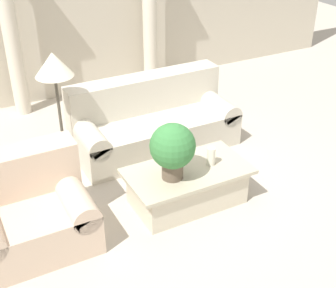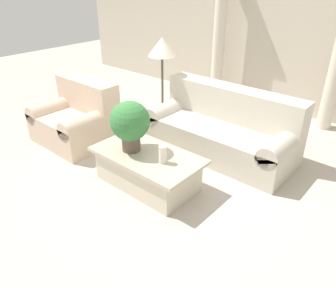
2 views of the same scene
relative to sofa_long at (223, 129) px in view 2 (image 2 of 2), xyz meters
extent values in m
plane|color=#BCB2A3|center=(-0.28, -0.82, -0.35)|extent=(16.00, 16.00, 0.00)
cube|color=beige|center=(-0.28, 2.12, 1.25)|extent=(10.00, 0.06, 3.20)
cube|color=beige|center=(0.00, -0.07, -0.13)|extent=(2.09, 0.91, 0.44)
cube|color=beige|center=(0.00, 0.23, 0.32)|extent=(2.09, 0.32, 0.47)
cylinder|color=beige|center=(-0.90, -0.07, 0.08)|extent=(0.28, 0.91, 0.28)
cylinder|color=beige|center=(0.90, -0.07, 0.08)|extent=(0.28, 0.91, 0.28)
cube|color=beige|center=(-1.87, -1.19, -0.13)|extent=(1.13, 0.91, 0.44)
cube|color=beige|center=(-1.87, -0.89, 0.32)|extent=(1.13, 0.32, 0.47)
cylinder|color=beige|center=(-2.30, -1.19, 0.08)|extent=(0.28, 0.91, 0.28)
cylinder|color=beige|center=(-1.45, -1.19, 0.08)|extent=(0.28, 0.91, 0.28)
cube|color=beige|center=(-0.22, -1.30, -0.16)|extent=(1.16, 0.64, 0.38)
cube|color=#BCB398|center=(-0.22, -1.30, 0.05)|extent=(1.32, 0.73, 0.04)
cylinder|color=brown|center=(-0.43, -1.35, 0.16)|extent=(0.22, 0.22, 0.18)
sphere|color=#387A3D|center=(-0.43, -1.35, 0.45)|extent=(0.47, 0.47, 0.47)
cylinder|color=silver|center=(0.05, -1.33, 0.18)|extent=(0.09, 0.09, 0.21)
cylinder|color=#4C473D|center=(-1.18, 0.05, -0.34)|extent=(0.20, 0.20, 0.03)
cylinder|color=#4C473D|center=(-1.18, 0.05, 0.26)|extent=(0.04, 0.04, 1.16)
cone|color=beige|center=(-1.18, 0.05, 0.97)|extent=(0.43, 0.43, 0.27)
cylinder|color=beige|center=(-1.30, 1.81, 0.85)|extent=(0.23, 0.23, 2.41)
camera|label=1|loc=(-2.35, -4.88, 2.81)|focal=50.00mm
camera|label=2|loc=(2.15, -3.67, 1.98)|focal=35.00mm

